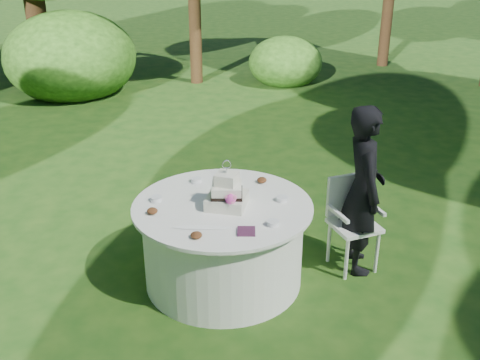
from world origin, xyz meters
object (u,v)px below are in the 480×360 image
Objects in this scene: chair at (351,215)px; napkins at (246,231)px; cake at (227,194)px; table at (223,243)px; guest at (363,190)px.

napkins is at bearing -141.12° from chair.
chair is (0.97, 0.78, -0.26)m from napkins.
cake is 0.49× the size of chair.
table is (-0.20, 0.48, -0.39)m from napkins.
guest is 0.29m from chair.
cake is 1.24m from chair.
napkins is 0.09× the size of table.
table is 1.78× the size of chair.
guest is 1.25m from cake.
napkins is 0.65m from table.
guest reaches higher than cake.
chair is at bearing 58.75° from guest.
cake reaches higher than chair.
napkins is 0.49m from cake.
chair is (1.13, 0.33, -0.37)m from cake.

